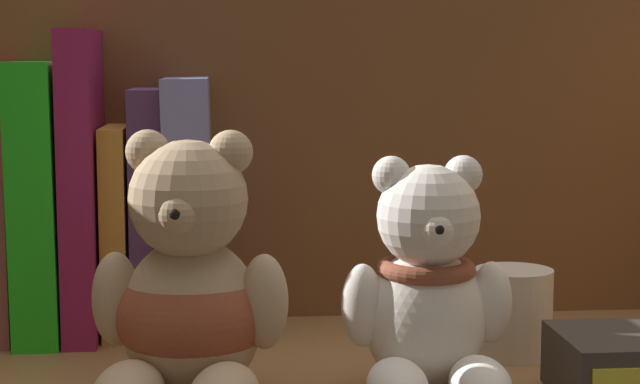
% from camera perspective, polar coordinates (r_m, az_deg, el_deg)
% --- Properties ---
extents(shelf_board, '(0.71, 0.28, 0.02)m').
position_cam_1_polar(shelf_board, '(0.74, -0.09, -10.08)').
color(shelf_board, olive).
rests_on(shelf_board, ground).
extents(shelf_back_panel, '(0.74, 0.01, 0.28)m').
position_cam_1_polar(shelf_back_panel, '(0.86, -0.93, 1.19)').
color(shelf_back_panel, brown).
rests_on(shelf_back_panel, ground).
extents(book_3, '(0.03, 0.12, 0.21)m').
position_cam_1_polar(book_3, '(0.85, -16.65, -0.36)').
color(book_3, '#A04F4F').
rests_on(book_3, shelf_board).
extents(book_4, '(0.03, 0.14, 0.21)m').
position_cam_1_polar(book_4, '(0.84, -14.55, -0.29)').
color(book_4, green).
rests_on(book_4, shelf_board).
extents(book_5, '(0.02, 0.13, 0.23)m').
position_cam_1_polar(book_5, '(0.83, -12.45, 0.52)').
color(book_5, '#8F1D53').
rests_on(book_5, shelf_board).
extents(book_6, '(0.02, 0.11, 0.16)m').
position_cam_1_polar(book_6, '(0.84, -10.75, -1.91)').
color(book_6, gold).
rests_on(book_6, shelf_board).
extents(book_7, '(0.02, 0.10, 0.19)m').
position_cam_1_polar(book_7, '(0.83, -9.13, -0.94)').
color(book_7, '#553565').
rests_on(book_7, shelf_board).
extents(book_8, '(0.04, 0.13, 0.20)m').
position_cam_1_polar(book_8, '(0.83, -6.97, -0.63)').
color(book_8, '#7E81C8').
rests_on(book_8, shelf_board).
extents(teddy_bear_larger, '(0.12, 0.13, 0.17)m').
position_cam_1_polar(teddy_bear_larger, '(0.65, -7.04, -5.64)').
color(teddy_bear_larger, tan).
rests_on(teddy_bear_larger, shelf_board).
extents(teddy_bear_smaller, '(0.11, 0.11, 0.15)m').
position_cam_1_polar(teddy_bear_smaller, '(0.67, 5.84, -5.47)').
color(teddy_bear_smaller, white).
rests_on(teddy_bear_smaller, shelf_board).
extents(pillar_candle, '(0.06, 0.06, 0.06)m').
position_cam_1_polar(pillar_candle, '(0.77, 10.34, -6.38)').
color(pillar_candle, silver).
rests_on(pillar_candle, shelf_board).
extents(small_product_box, '(0.09, 0.08, 0.04)m').
position_cam_1_polar(small_product_box, '(0.69, 16.21, -8.96)').
color(small_product_box, '#38332D').
rests_on(small_product_box, shelf_board).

